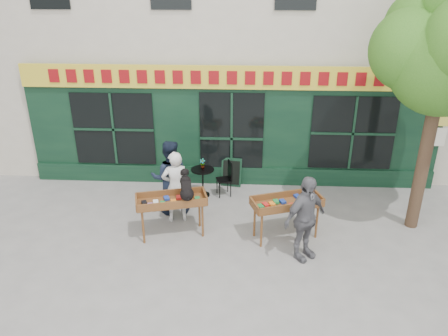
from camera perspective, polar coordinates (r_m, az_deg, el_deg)
The scene contains 13 objects.
ground at distance 10.28m, azimuth 0.46°, elevation -7.69°, with size 80.00×80.00×0.00m, color slate.
street_tree at distance 10.00m, azimuth 27.20°, elevation 14.04°, with size 3.05×2.90×5.60m.
book_cart_center at distance 9.67m, azimuth -6.90°, elevation -4.47°, with size 1.61×0.98×0.99m.
dog at distance 9.36m, azimuth -4.97°, elevation -2.17°, with size 0.34×0.60×0.60m, color black, non-canonical shape.
woman at distance 10.21m, azimuth -6.32°, elevation -2.46°, with size 0.64×0.42×1.75m, color silver.
book_cart_right at distance 9.61m, azimuth 8.18°, elevation -4.72°, with size 1.62×1.07×0.99m.
man_right at distance 8.95m, azimuth 10.52°, elevation -6.52°, with size 1.08×0.45×1.84m, color #58575C.
bistro_table at distance 11.43m, azimuth -2.80°, elevation -1.16°, with size 0.60×0.60×0.76m.
bistro_chair_left at distance 11.45m, azimuth -5.96°, elevation -1.14°, with size 0.49×0.49×0.95m.
bistro_chair_right at distance 11.45m, azimuth 0.40°, elevation -1.00°, with size 0.46×0.45×0.95m.
potted_plant at distance 11.28m, azimuth -2.84°, elevation 0.53°, with size 0.15×0.10×0.29m, color gray.
man_left at distance 10.55m, azimuth -7.10°, elevation -1.23°, with size 0.91×0.71×1.87m, color black.
chalkboard at distance 12.02m, azimuth 0.96°, elevation -0.56°, with size 0.58×0.27×0.79m.
Camera 1 is at (0.38, -8.73, 5.41)m, focal length 35.00 mm.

